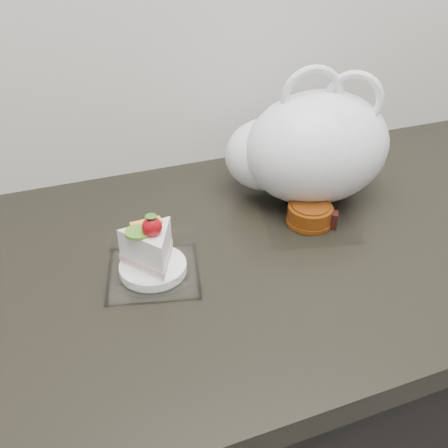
% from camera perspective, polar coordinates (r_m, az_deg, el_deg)
% --- Properties ---
extents(counter, '(2.04, 0.64, 0.90)m').
position_cam_1_polar(counter, '(1.14, 5.02, -20.14)').
color(counter, black).
rests_on(counter, ground).
extents(cake_tray, '(0.16, 0.16, 0.11)m').
position_cam_1_polar(cake_tray, '(0.74, -8.22, -3.85)').
color(cake_tray, white).
rests_on(cake_tray, counter).
extents(mooncake_wrap, '(0.18, 0.18, 0.04)m').
position_cam_1_polar(mooncake_wrap, '(0.86, 9.85, 0.87)').
color(mooncake_wrap, white).
rests_on(mooncake_wrap, counter).
extents(plastic_bag, '(0.33, 0.29, 0.24)m').
position_cam_1_polar(plastic_bag, '(0.91, 9.47, 8.58)').
color(plastic_bag, white).
rests_on(plastic_bag, counter).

